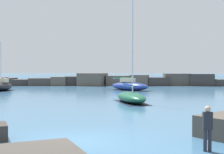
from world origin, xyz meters
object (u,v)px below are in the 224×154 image
object	(u,v)px
sailboat_moored_1	(129,86)
sailboat_moored_4	(2,86)
sailboat_moored_2	(131,97)
person_on_rocks	(208,126)

from	to	relation	value
sailboat_moored_1	sailboat_moored_4	xyz separation A→B (m)	(-19.30, -1.93, 0.00)
sailboat_moored_1	sailboat_moored_2	size ratio (longest dim) A/B	0.75
sailboat_moored_2	person_on_rocks	xyz separation A→B (m)	(2.78, -17.99, 0.45)
person_on_rocks	sailboat_moored_4	bearing A→B (deg)	123.03
sailboat_moored_4	sailboat_moored_1	bearing A→B (deg)	5.72
sailboat_moored_2	person_on_rocks	distance (m)	18.21
sailboat_moored_4	sailboat_moored_2	bearing A→B (deg)	-39.70
sailboat_moored_2	sailboat_moored_4	bearing A→B (deg)	140.30
sailboat_moored_1	person_on_rocks	xyz separation A→B (m)	(2.86, -36.01, 0.29)
sailboat_moored_4	person_on_rocks	size ratio (longest dim) A/B	4.17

